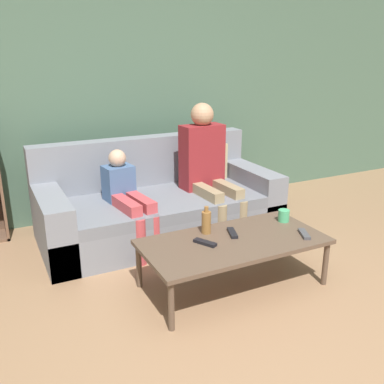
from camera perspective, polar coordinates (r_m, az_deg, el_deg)
ground_plane at (r=2.54m, az=12.96°, el=-22.06°), size 22.00×22.00×0.00m
wall_back at (r=4.41m, az=-9.42°, el=13.77°), size 12.00×0.06×2.60m
couch at (r=3.97m, az=-4.46°, el=-1.76°), size 2.13×0.98×0.85m
coffee_table at (r=3.06m, az=5.53°, el=-6.85°), size 1.30×0.65×0.36m
person_adult at (r=3.96m, az=1.88°, el=4.22°), size 0.41×0.68×1.19m
person_child at (r=3.65m, az=-8.64°, el=-0.45°), size 0.31×0.68×0.83m
cup_near at (r=3.41m, az=12.13°, el=-3.10°), size 0.09×0.09×0.09m
tv_remote_0 at (r=2.96m, az=1.74°, el=-6.76°), size 0.12×0.17×0.02m
tv_remote_1 at (r=3.20m, az=14.73°, el=-5.43°), size 0.11×0.17×0.02m
tv_remote_2 at (r=3.13m, az=5.41°, el=-5.45°), size 0.10×0.18×0.02m
bottle at (r=3.11m, az=1.92°, el=-4.00°), size 0.07×0.07×0.21m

